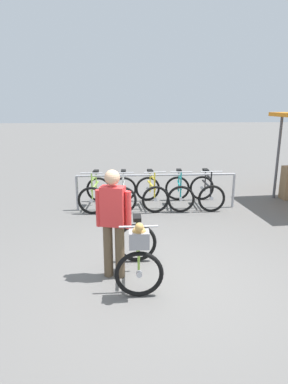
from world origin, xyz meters
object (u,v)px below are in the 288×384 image
Objects in this scene: racked_bike_white at (123,193)px; person_with_featured_bike at (113,219)px; racked_bike_lime at (95,193)px; racked_bike_teal at (179,192)px; featured_bicycle at (138,251)px; racked_bike_black at (207,192)px; racked_bike_yellow at (151,192)px.

racked_bike_white is 0.69× the size of person_with_featured_bike.
racked_bike_lime and racked_bike_teal have the same top height.
racked_bike_lime is at bearing 99.11° from person_with_featured_bike.
featured_bicycle is (0.90, -3.61, 0.12)m from racked_bike_lime.
featured_bicycle is at bearing -117.90° from racked_bike_black.
racked_bike_white is 3.61m from featured_bicycle.
person_with_featured_bike is at bearing -103.96° from racked_bike_yellow.
racked_bike_teal is 3.79m from person_with_featured_bike.
racked_bike_black is at bearing 56.61° from person_with_featured_bike.
person_with_featured_bike reaches higher than racked_bike_teal.
person_with_featured_bike is at bearing -114.40° from racked_bike_teal.
racked_bike_yellow is at bearing -0.28° from racked_bike_lime.
racked_bike_white is 1.02× the size of racked_bike_black.
racked_bike_black is 0.91× the size of featured_bicycle.
racked_bike_black is 4.07m from featured_bicycle.
person_with_featured_bike is (0.55, -3.43, 0.54)m from racked_bike_lime.
racked_bike_white is 2.10m from racked_bike_black.
racked_bike_white is 0.97× the size of racked_bike_teal.
racked_bike_lime is 2.10m from racked_bike_teal.
featured_bicycle is at bearing -108.48° from racked_bike_teal.
racked_bike_yellow is (0.70, -0.00, 0.00)m from racked_bike_white.
racked_bike_lime is 1.01× the size of racked_bike_white.
racked_bike_lime is at bearing 179.72° from racked_bike_white.
racked_bike_teal is at bearing 179.72° from racked_bike_black.
racked_bike_white is at bearing 179.72° from racked_bike_black.
racked_bike_lime is at bearing 179.72° from racked_bike_black.
racked_bike_lime is 0.70m from racked_bike_white.
person_with_featured_bike is (-1.55, -3.42, 0.54)m from racked_bike_teal.
person_with_featured_bike reaches higher than racked_bike_black.
racked_bike_lime is 2.80m from racked_bike_black.
racked_bike_lime and racked_bike_yellow have the same top height.
featured_bicycle reaches higher than racked_bike_white.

